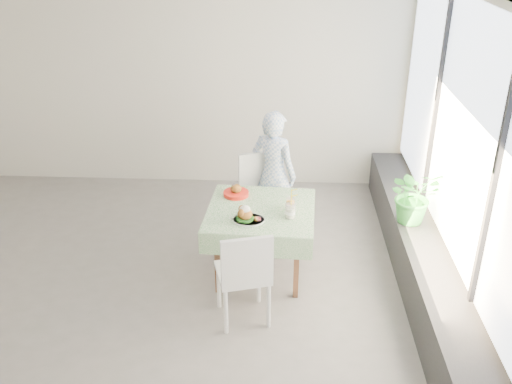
# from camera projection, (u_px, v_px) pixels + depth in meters

# --- Properties ---
(floor) EXTENTS (6.00, 6.00, 0.00)m
(floor) POSITION_uv_depth(u_px,v_px,m) (140.00, 282.00, 5.78)
(floor) COLOR slate
(floor) RESTS_ON ground
(wall_back) EXTENTS (6.00, 0.02, 2.80)m
(wall_back) POSITION_uv_depth(u_px,v_px,m) (176.00, 82.00, 7.41)
(wall_back) COLOR beige
(wall_back) RESTS_ON ground
(wall_front) EXTENTS (6.00, 0.02, 2.80)m
(wall_front) POSITION_uv_depth(u_px,v_px,m) (2.00, 338.00, 2.92)
(wall_front) COLOR beige
(wall_front) RESTS_ON ground
(wall_right) EXTENTS (0.02, 5.00, 2.80)m
(wall_right) POSITION_uv_depth(u_px,v_px,m) (462.00, 161.00, 5.03)
(wall_right) COLOR beige
(wall_right) RESTS_ON ground
(window_pane) EXTENTS (0.01, 4.80, 2.18)m
(window_pane) POSITION_uv_depth(u_px,v_px,m) (463.00, 134.00, 4.92)
(window_pane) COLOR #D1E0F9
(window_pane) RESTS_ON ground
(window_ledge) EXTENTS (0.40, 4.80, 0.50)m
(window_ledge) POSITION_uv_depth(u_px,v_px,m) (423.00, 269.00, 5.54)
(window_ledge) COLOR black
(window_ledge) RESTS_ON ground
(cafe_table) EXTENTS (1.10, 1.10, 0.74)m
(cafe_table) POSITION_uv_depth(u_px,v_px,m) (261.00, 234.00, 5.74)
(cafe_table) COLOR brown
(cafe_table) RESTS_ON ground
(chair_far) EXTENTS (0.59, 0.59, 0.97)m
(chair_far) POSITION_uv_depth(u_px,v_px,m) (263.00, 214.00, 6.47)
(chair_far) COLOR white
(chair_far) RESTS_ON ground
(chair_near) EXTENTS (0.55, 0.55, 0.95)m
(chair_near) POSITION_uv_depth(u_px,v_px,m) (243.00, 291.00, 5.14)
(chair_near) COLOR white
(chair_near) RESTS_ON ground
(diner) EXTENTS (0.64, 0.56, 1.49)m
(diner) POSITION_uv_depth(u_px,v_px,m) (273.00, 174.00, 6.37)
(diner) COLOR #83A3D2
(diner) RESTS_ON ground
(main_dish) EXTENTS (0.31, 0.31, 0.16)m
(main_dish) POSITION_uv_depth(u_px,v_px,m) (247.00, 216.00, 5.38)
(main_dish) COLOR white
(main_dish) RESTS_ON cafe_table
(juice_cup_orange) EXTENTS (0.10, 0.10, 0.27)m
(juice_cup_orange) POSITION_uv_depth(u_px,v_px,m) (290.00, 204.00, 5.57)
(juice_cup_orange) COLOR white
(juice_cup_orange) RESTS_ON cafe_table
(juice_cup_lemonade) EXTENTS (0.10, 0.10, 0.28)m
(juice_cup_lemonade) POSITION_uv_depth(u_px,v_px,m) (290.00, 211.00, 5.43)
(juice_cup_lemonade) COLOR white
(juice_cup_lemonade) RESTS_ON cafe_table
(second_dish) EXTENTS (0.26, 0.26, 0.12)m
(second_dish) POSITION_uv_depth(u_px,v_px,m) (236.00, 192.00, 5.88)
(second_dish) COLOR red
(second_dish) RESTS_ON cafe_table
(potted_plant) EXTENTS (0.62, 0.57, 0.59)m
(potted_plant) POSITION_uv_depth(u_px,v_px,m) (414.00, 195.00, 5.77)
(potted_plant) COLOR #28792B
(potted_plant) RESTS_ON window_ledge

